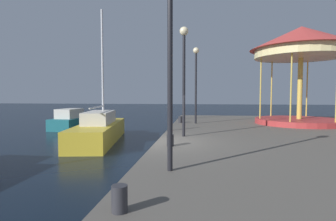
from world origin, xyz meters
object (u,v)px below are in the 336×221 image
(lamp_post_far_end, at_px, (196,72))
(carousel, at_px, (301,51))
(bollard_south, at_px, (120,199))
(bollard_north, at_px, (180,120))
(lamp_post_mid_promenade, at_px, (184,62))
(bollard_center, at_px, (170,140))
(motorboat_teal, at_px, (74,121))
(lamp_post_near_edge, at_px, (170,41))
(sailboat_yellow, at_px, (99,130))

(lamp_post_far_end, bearing_deg, carousel, 4.64)
(bollard_south, bearing_deg, bollard_north, 90.20)
(carousel, height_order, lamp_post_mid_promenade, carousel)
(bollard_north, relative_size, bollard_center, 1.00)
(motorboat_teal, xyz_separation_m, lamp_post_far_end, (9.14, -2.93, 3.30))
(bollard_south, bearing_deg, motorboat_teal, 118.46)
(lamp_post_near_edge, bearing_deg, lamp_post_far_end, 87.73)
(sailboat_yellow, relative_size, lamp_post_mid_promenade, 1.63)
(bollard_south, height_order, bollard_north, same)
(carousel, xyz_separation_m, lamp_post_near_edge, (-6.47, -10.55, -1.34))
(lamp_post_far_end, bearing_deg, bollard_north, 167.58)
(lamp_post_mid_promenade, height_order, bollard_south, lamp_post_mid_promenade)
(lamp_post_near_edge, height_order, bollard_center, lamp_post_near_edge)
(bollard_south, bearing_deg, sailboat_yellow, 113.02)
(sailboat_yellow, height_order, bollard_north, sailboat_yellow)
(motorboat_teal, relative_size, bollard_north, 11.77)
(sailboat_yellow, height_order, lamp_post_mid_promenade, sailboat_yellow)
(carousel, bearing_deg, motorboat_teal, 170.90)
(sailboat_yellow, xyz_separation_m, lamp_post_mid_promenade, (4.68, -2.60, 3.20))
(sailboat_yellow, bearing_deg, bollard_center, -47.42)
(motorboat_teal, height_order, lamp_post_far_end, lamp_post_far_end)
(lamp_post_near_edge, relative_size, bollard_center, 10.65)
(lamp_post_near_edge, distance_m, lamp_post_mid_promenade, 5.03)
(lamp_post_mid_promenade, distance_m, bollard_south, 7.81)
(carousel, distance_m, lamp_post_far_end, 6.21)
(lamp_post_near_edge, bearing_deg, bollard_center, 96.36)
(sailboat_yellow, bearing_deg, bollard_north, 32.45)
(lamp_post_mid_promenade, bearing_deg, carousel, 40.47)
(motorboat_teal, xyz_separation_m, bollard_center, (8.42, -10.11, 0.44))
(motorboat_teal, distance_m, bollard_south, 17.31)
(lamp_post_mid_promenade, distance_m, bollard_north, 5.98)
(lamp_post_mid_promenade, distance_m, bollard_center, 3.58)
(sailboat_yellow, bearing_deg, bollard_south, -66.98)
(bollard_south, xyz_separation_m, bollard_center, (0.17, 5.11, 0.00))
(lamp_post_mid_promenade, relative_size, bollard_south, 11.21)
(lamp_post_mid_promenade, relative_size, lamp_post_far_end, 0.99)
(motorboat_teal, height_order, bollard_center, motorboat_teal)
(bollard_south, xyz_separation_m, bollard_north, (-0.04, 12.49, 0.00))
(carousel, relative_size, lamp_post_mid_promenade, 1.29)
(carousel, xyz_separation_m, bollard_north, (-7.01, -0.29, -4.06))
(carousel, bearing_deg, lamp_post_mid_promenade, -139.53)
(lamp_post_near_edge, bearing_deg, motorboat_teal, 123.95)
(motorboat_teal, distance_m, lamp_post_near_edge, 15.97)
(sailboat_yellow, height_order, lamp_post_near_edge, sailboat_yellow)
(motorboat_teal, xyz_separation_m, lamp_post_mid_promenade, (8.74, -7.96, 3.28))
(sailboat_yellow, distance_m, lamp_post_far_end, 6.48)
(lamp_post_near_edge, relative_size, lamp_post_mid_promenade, 0.95)
(motorboat_teal, bearing_deg, bollard_south, -61.54)
(lamp_post_near_edge, distance_m, bollard_center, 3.97)
(lamp_post_mid_promenade, bearing_deg, motorboat_teal, 137.68)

